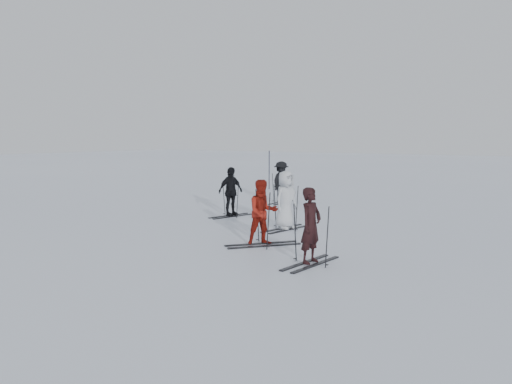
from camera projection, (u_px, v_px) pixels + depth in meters
ground at (236, 232)px, 13.45m from camera, size 120.00×120.00×0.00m
skier_near_dark at (311, 227)px, 10.02m from camera, size 0.43×0.60×1.53m
skier_red at (263, 213)px, 11.76m from camera, size 0.93×0.95×1.54m
skier_grey at (286, 201)px, 13.79m from camera, size 0.64×0.86×1.60m
skier_uphill_left at (231, 192)px, 16.03m from camera, size 0.63×0.99×1.57m
skier_uphill_far at (281, 183)px, 19.32m from camera, size 0.62×1.04×1.58m
skis_near_dark at (311, 234)px, 10.04m from camera, size 1.81×1.10×1.25m
skis_red at (263, 217)px, 11.77m from camera, size 2.05×1.94×1.35m
skis_grey at (286, 207)px, 13.81m from camera, size 1.89×1.22×1.28m
skis_uphill_left at (231, 198)px, 16.05m from camera, size 1.79×1.28×1.17m
skis_uphill_far at (281, 188)px, 19.34m from camera, size 1.64×0.91×1.18m
piste_marker at (269, 170)px, 24.27m from camera, size 0.05×0.05×1.88m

